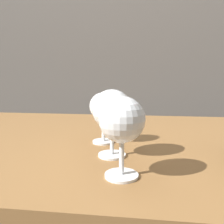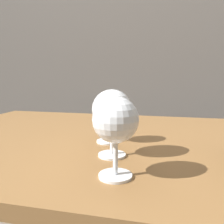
% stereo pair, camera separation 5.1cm
% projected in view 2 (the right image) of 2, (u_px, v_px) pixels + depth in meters
% --- Properties ---
extents(back_wall, '(5.00, 0.08, 2.60)m').
position_uv_depth(back_wall, '(148.00, 17.00, 1.47)').
color(back_wall, '#59544F').
rests_on(back_wall, ground_plane).
extents(dining_table, '(1.25, 0.77, 0.76)m').
position_uv_depth(dining_table, '(121.00, 172.00, 0.70)').
color(dining_table, brown).
rests_on(dining_table, ground_plane).
extents(wine_glass_pinot, '(0.08, 0.08, 0.14)m').
position_uv_depth(wine_glass_pinot, '(116.00, 122.00, 0.40)').
color(wine_glass_pinot, white).
rests_on(wine_glass_pinot, dining_table).
extents(wine_glass_chardonnay, '(0.09, 0.09, 0.15)m').
position_uv_depth(wine_glass_chardonnay, '(112.00, 111.00, 0.51)').
color(wine_glass_chardonnay, white).
rests_on(wine_glass_chardonnay, dining_table).
extents(wine_glass_rose, '(0.07, 0.07, 0.13)m').
position_uv_depth(wine_glass_rose, '(107.00, 108.00, 0.62)').
color(wine_glass_rose, white).
rests_on(wine_glass_rose, dining_table).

